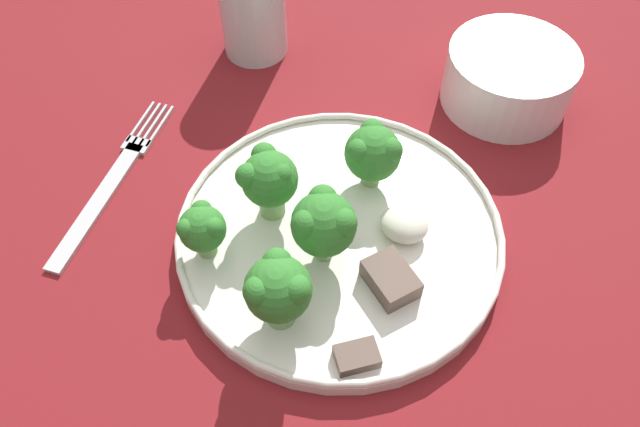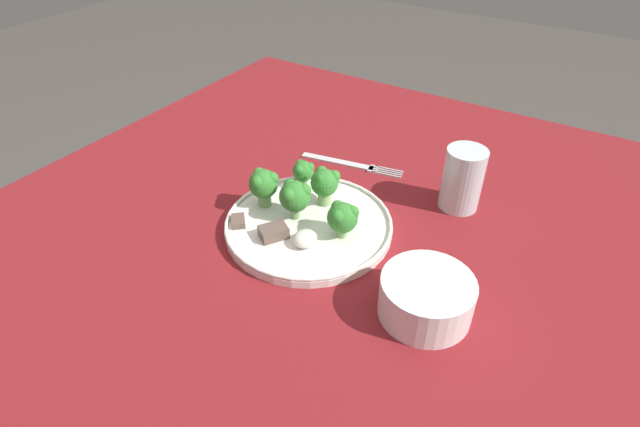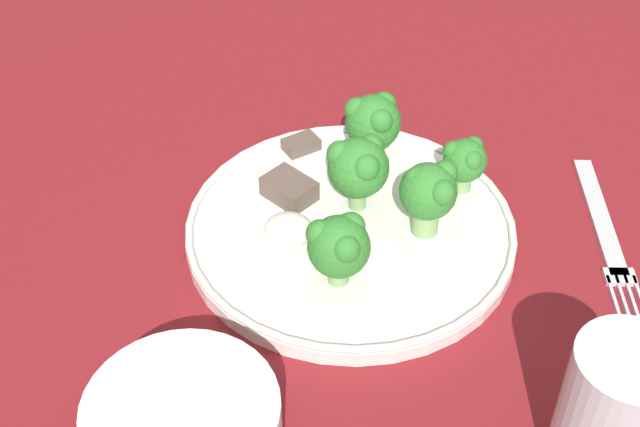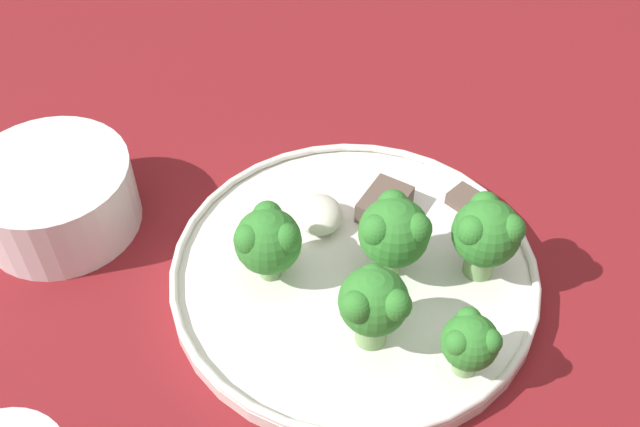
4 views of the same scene
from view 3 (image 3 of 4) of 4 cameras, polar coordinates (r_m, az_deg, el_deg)
The scene contains 12 objects.
table at distance 0.81m, azimuth 6.12°, elevation -6.54°, with size 1.08×1.02×0.74m.
dinner_plate at distance 0.72m, azimuth 1.95°, elevation -1.04°, with size 0.26×0.26×0.02m.
fork at distance 0.76m, azimuth 17.87°, elevation -1.44°, with size 0.05×0.20×0.00m.
drinking_glass at distance 0.58m, azimuth 18.12°, elevation -12.52°, with size 0.07×0.07×0.11m.
broccoli_floret_near_rim_left at distance 0.71m, azimuth 2.48°, elevation 3.06°, with size 0.05×0.05×0.07m.
broccoli_floret_center_left at distance 0.76m, azimuth 3.42°, elevation 5.85°, with size 0.05×0.05×0.06m.
broccoli_floret_back_left at distance 0.65m, azimuth 1.22°, elevation -2.06°, with size 0.05×0.05×0.06m.
broccoli_floret_front_left at distance 0.74m, azimuth 9.27°, elevation 3.40°, with size 0.04×0.04×0.05m.
broccoli_floret_center_back at distance 0.69m, azimuth 7.28°, elevation 1.35°, with size 0.05×0.05×0.06m.
meat_slice_front_slice at distance 0.74m, azimuth -1.99°, elevation 1.60°, with size 0.05×0.05×0.02m.
meat_slice_middle_slice at distance 0.79m, azimuth -1.22°, elevation 4.46°, with size 0.04×0.04×0.01m.
sauce_dollop at distance 0.70m, azimuth -2.03°, elevation -1.01°, with size 0.04×0.04×0.02m.
Camera 3 is at (-0.02, 0.54, 1.24)m, focal length 50.00 mm.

